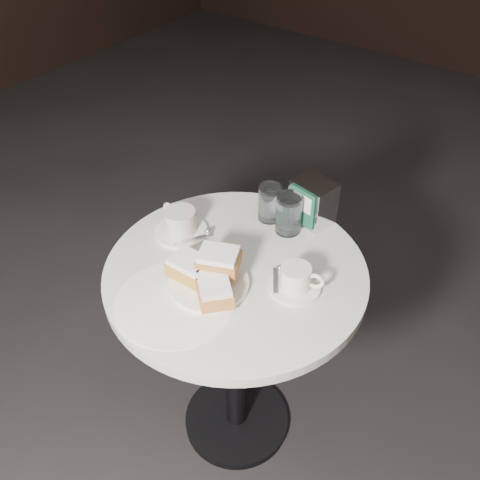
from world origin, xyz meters
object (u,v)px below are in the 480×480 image
at_px(coffee_cup_right, 296,280).
at_px(coffee_cup_left, 180,223).
at_px(cafe_table, 236,318).
at_px(beignet_plate, 208,276).
at_px(water_glass_left, 270,203).
at_px(water_glass_right, 289,214).
at_px(napkin_dispenser, 313,202).

bearing_deg(coffee_cup_right, coffee_cup_left, 161.86).
relative_size(cafe_table, beignet_plate, 2.91).
bearing_deg(cafe_table, coffee_cup_right, 10.28).
distance_m(coffee_cup_left, water_glass_left, 0.26).
relative_size(coffee_cup_left, coffee_cup_right, 1.11).
xyz_separation_m(water_glass_left, water_glass_right, (0.07, -0.02, 0.00)).
height_order(water_glass_right, napkin_dispenser, napkin_dispenser).
bearing_deg(coffee_cup_left, coffee_cup_right, 16.16).
bearing_deg(beignet_plate, water_glass_left, 95.34).
distance_m(cafe_table, water_glass_left, 0.35).
relative_size(beignet_plate, water_glass_right, 2.17).
distance_m(beignet_plate, coffee_cup_left, 0.23).
relative_size(coffee_cup_left, napkin_dispenser, 1.40).
height_order(coffee_cup_right, water_glass_right, water_glass_right).
height_order(beignet_plate, water_glass_right, water_glass_right).
height_order(cafe_table, napkin_dispenser, napkin_dispenser).
xyz_separation_m(coffee_cup_left, coffee_cup_right, (0.38, 0.00, -0.00)).
bearing_deg(coffee_cup_left, water_glass_left, 66.97).
distance_m(beignet_plate, water_glass_right, 0.31).
xyz_separation_m(cafe_table, napkin_dispenser, (0.06, 0.30, 0.26)).
relative_size(beignet_plate, napkin_dispenser, 1.93).
distance_m(coffee_cup_right, water_glass_right, 0.23).
bearing_deg(coffee_cup_left, napkin_dispenser, 60.48).
distance_m(coffee_cup_left, coffee_cup_right, 0.38).
xyz_separation_m(beignet_plate, napkin_dispenser, (0.07, 0.39, 0.03)).
height_order(coffee_cup_left, water_glass_left, water_glass_left).
bearing_deg(beignet_plate, coffee_cup_left, 148.06).
distance_m(cafe_table, coffee_cup_right, 0.28).
height_order(beignet_plate, water_glass_left, water_glass_left).
distance_m(beignet_plate, water_glass_left, 0.33).
xyz_separation_m(coffee_cup_right, water_glass_right, (-0.14, 0.19, 0.03)).
relative_size(water_glass_left, napkin_dispenser, 0.83).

